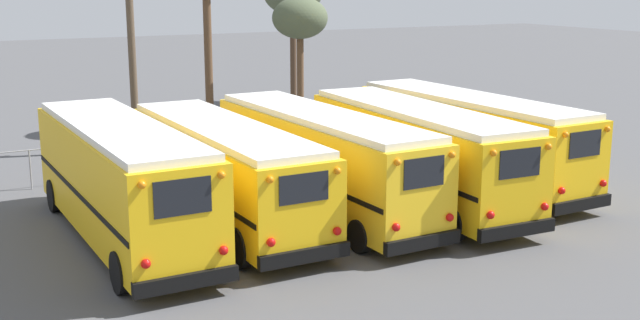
% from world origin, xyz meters
% --- Properties ---
extents(ground_plane, '(160.00, 160.00, 0.00)m').
position_xyz_m(ground_plane, '(0.00, 0.00, 0.00)').
color(ground_plane, '#4C4C4F').
extents(school_bus_0, '(2.71, 10.53, 3.33)m').
position_xyz_m(school_bus_0, '(-6.29, 0.12, 1.81)').
color(school_bus_0, yellow).
rests_on(school_bus_0, ground).
extents(school_bus_1, '(2.68, 10.61, 3.02)m').
position_xyz_m(school_bus_1, '(-3.14, 0.41, 1.66)').
color(school_bus_1, yellow).
rests_on(school_bus_1, ground).
extents(school_bus_2, '(2.71, 10.80, 3.16)m').
position_xyz_m(school_bus_2, '(0.00, 0.10, 1.71)').
color(school_bus_2, yellow).
rests_on(school_bus_2, ground).
extents(school_bus_3, '(2.90, 10.47, 3.20)m').
position_xyz_m(school_bus_3, '(3.14, -0.53, 1.75)').
color(school_bus_3, yellow).
rests_on(school_bus_3, ground).
extents(school_bus_4, '(2.76, 10.73, 3.18)m').
position_xyz_m(school_bus_4, '(6.29, 0.71, 1.73)').
color(school_bus_4, yellow).
rests_on(school_bus_4, ground).
extents(utility_pole, '(1.80, 0.31, 7.75)m').
position_xyz_m(utility_pole, '(-2.73, 11.78, 4.00)').
color(utility_pole, brown).
rests_on(utility_pole, ground).
extents(bare_tree_2, '(2.70, 2.70, 6.36)m').
position_xyz_m(bare_tree_2, '(5.99, 13.55, 5.24)').
color(bare_tree_2, brown).
rests_on(bare_tree_2, ground).
extents(fence_line, '(20.64, 0.06, 1.42)m').
position_xyz_m(fence_line, '(-0.00, 7.18, 0.99)').
color(fence_line, '#939399').
rests_on(fence_line, ground).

